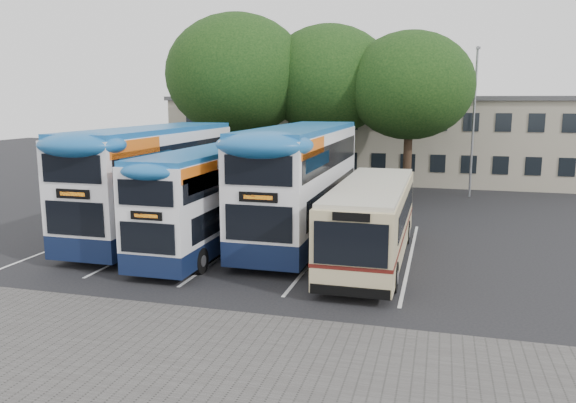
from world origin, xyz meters
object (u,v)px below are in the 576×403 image
(bus_dd_mid, at_px, (208,195))
(bus_single, at_px, (372,217))
(lamp_post, at_px, (474,114))
(bus_dd_right, at_px, (302,178))
(tree_right, at_px, (410,86))
(tree_mid, at_px, (329,80))
(tree_left, at_px, (237,75))
(bus_dd_left, at_px, (155,176))

(bus_dd_mid, bearing_deg, bus_single, 0.62)
(lamp_post, height_order, bus_dd_right, lamp_post)
(tree_right, distance_m, bus_dd_right, 12.45)
(lamp_post, xyz_separation_m, tree_right, (-3.74, -2.02, 1.67))
(tree_mid, distance_m, tree_right, 5.15)
(tree_mid, height_order, bus_single, tree_mid)
(bus_dd_mid, bearing_deg, tree_left, 105.16)
(tree_left, xyz_separation_m, bus_dd_left, (0.35, -11.42, -4.82))
(tree_mid, bearing_deg, bus_dd_mid, -97.45)
(bus_dd_right, bearing_deg, lamp_post, 60.39)
(bus_single, bearing_deg, lamp_post, 75.08)
(tree_mid, bearing_deg, tree_left, -163.68)
(bus_dd_mid, distance_m, bus_dd_right, 4.14)
(lamp_post, relative_size, bus_dd_mid, 0.94)
(tree_mid, distance_m, bus_single, 16.27)
(lamp_post, relative_size, bus_dd_right, 0.78)
(lamp_post, bearing_deg, bus_single, -104.92)
(lamp_post, distance_m, bus_dd_right, 15.35)
(tree_mid, distance_m, bus_dd_right, 12.98)
(bus_dd_mid, xyz_separation_m, bus_single, (6.53, 0.07, -0.55))
(tree_right, bearing_deg, tree_left, -176.51)
(bus_dd_left, bearing_deg, bus_single, -9.23)
(bus_dd_mid, bearing_deg, bus_dd_left, 152.66)
(bus_dd_right, bearing_deg, tree_left, 122.74)
(bus_dd_right, xyz_separation_m, bus_single, (3.31, -2.49, -1.00))
(bus_dd_left, bearing_deg, tree_mid, 68.56)
(lamp_post, relative_size, tree_mid, 0.86)
(tree_left, relative_size, bus_dd_mid, 1.16)
(lamp_post, height_order, bus_dd_mid, lamp_post)
(lamp_post, distance_m, tree_left, 14.69)
(bus_single, bearing_deg, tree_right, 88.19)
(tree_right, height_order, bus_dd_left, tree_right)
(bus_dd_right, bearing_deg, tree_right, 71.43)
(tree_left, distance_m, tree_mid, 5.70)
(tree_left, xyz_separation_m, bus_dd_mid, (3.54, -13.07, -5.24))
(tree_mid, relative_size, bus_dd_left, 0.92)
(tree_right, relative_size, bus_dd_mid, 1.03)
(tree_mid, bearing_deg, bus_dd_left, -111.44)
(lamp_post, height_order, tree_right, tree_right)
(bus_dd_left, relative_size, bus_dd_mid, 1.19)
(tree_left, bearing_deg, bus_dd_left, -88.26)
(tree_mid, relative_size, tree_right, 1.06)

